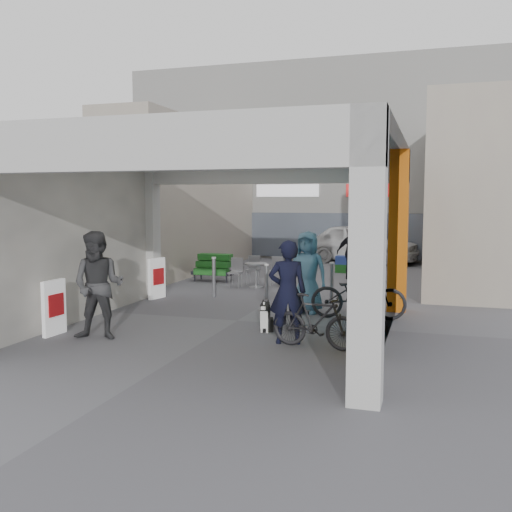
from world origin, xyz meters
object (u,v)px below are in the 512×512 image
(produce_stand, at_px, (213,270))
(man_back_turned, at_px, (98,286))
(bicycle_front, at_px, (358,294))
(bicycle_rear, at_px, (316,321))
(cafe_set, at_px, (255,276))
(border_collie, at_px, (266,318))
(man_elderly, at_px, (307,272))
(man_with_dog, at_px, (288,292))
(man_crates, at_px, (352,253))
(white_van, at_px, (360,243))

(produce_stand, bearing_deg, man_back_turned, -89.27)
(bicycle_front, distance_m, bicycle_rear, 2.58)
(cafe_set, bearing_deg, border_collie, -70.54)
(produce_stand, distance_m, man_back_turned, 7.33)
(man_elderly, bearing_deg, man_with_dog, -78.50)
(man_crates, bearing_deg, cafe_set, 39.99)
(man_with_dog, bearing_deg, man_crates, -106.21)
(man_elderly, relative_size, bicycle_front, 0.92)
(produce_stand, distance_m, bicycle_rear, 8.10)
(bicycle_front, relative_size, white_van, 0.43)
(man_elderly, bearing_deg, bicycle_front, -8.67)
(man_back_turned, relative_size, bicycle_rear, 1.26)
(man_back_turned, bearing_deg, bicycle_rear, -4.54)
(man_with_dog, bearing_deg, bicycle_rear, 144.08)
(produce_stand, height_order, bicycle_front, bicycle_front)
(man_elderly, bearing_deg, man_back_turned, -125.02)
(border_collie, height_order, white_van, white_van)
(cafe_set, height_order, produce_stand, cafe_set)
(bicycle_rear, xyz_separation_m, white_van, (-0.90, 13.15, 0.31))
(cafe_set, relative_size, border_collie, 2.20)
(man_crates, relative_size, bicycle_rear, 1.09)
(produce_stand, xyz_separation_m, white_van, (3.57, 6.39, 0.44))
(man_with_dog, bearing_deg, white_van, -104.76)
(man_back_turned, xyz_separation_m, white_van, (2.84, 13.65, -0.19))
(bicycle_front, bearing_deg, man_back_turned, 121.35)
(man_with_dog, bearing_deg, cafe_set, -84.18)
(man_with_dog, xyz_separation_m, man_elderly, (-0.23, 2.67, -0.00))
(cafe_set, xyz_separation_m, man_with_dog, (2.46, -6.03, 0.59))
(man_elderly, bearing_deg, white_van, 97.27)
(bicycle_rear, bearing_deg, white_van, 11.92)
(cafe_set, bearing_deg, man_elderly, -56.40)
(border_collie, bearing_deg, man_crates, 66.69)
(produce_stand, bearing_deg, man_with_dog, -64.04)
(border_collie, relative_size, man_crates, 0.38)
(produce_stand, height_order, man_back_turned, man_back_turned)
(cafe_set, distance_m, man_back_turned, 6.79)
(man_back_turned, distance_m, white_van, 13.95)
(produce_stand, height_order, border_collie, produce_stand)
(produce_stand, relative_size, man_crates, 0.75)
(produce_stand, bearing_deg, cafe_set, -25.17)
(man_with_dog, xyz_separation_m, bicycle_rear, (0.53, -0.19, -0.43))
(produce_stand, xyz_separation_m, bicycle_front, (4.84, -4.20, 0.19))
(man_with_dog, distance_m, man_crates, 8.23)
(man_with_dog, xyz_separation_m, man_crates, (-0.03, 8.23, -0.07))
(white_van, bearing_deg, man_elderly, -171.63)
(man_crates, distance_m, bicycle_rear, 8.44)
(man_elderly, bearing_deg, man_crates, 94.38)
(man_crates, distance_m, bicycle_front, 5.94)
(man_crates, bearing_deg, bicycle_front, 96.76)
(bicycle_rear, relative_size, white_van, 0.34)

